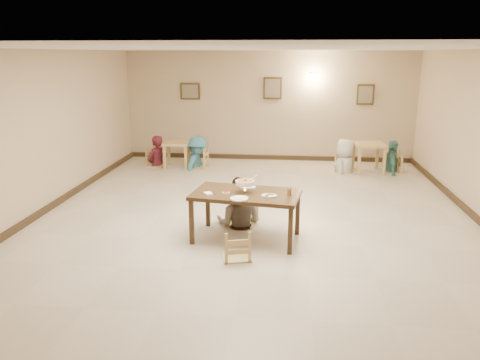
# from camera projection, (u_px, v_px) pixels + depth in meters

# --- Properties ---
(floor) EXTENTS (10.00, 10.00, 0.00)m
(floor) POSITION_uv_depth(u_px,v_px,m) (255.00, 218.00, 8.56)
(floor) COLOR beige
(floor) RESTS_ON ground
(ceiling) EXTENTS (10.00, 10.00, 0.00)m
(ceiling) POSITION_uv_depth(u_px,v_px,m) (256.00, 48.00, 7.78)
(ceiling) COLOR silver
(ceiling) RESTS_ON wall_back
(wall_back) EXTENTS (10.00, 0.00, 10.00)m
(wall_back) POSITION_uv_depth(u_px,v_px,m) (269.00, 106.00, 12.97)
(wall_back) COLOR #C5AB8B
(wall_back) RESTS_ON floor
(wall_front) EXTENTS (10.00, 0.00, 10.00)m
(wall_front) POSITION_uv_depth(u_px,v_px,m) (205.00, 257.00, 3.37)
(wall_front) COLOR #C5AB8B
(wall_front) RESTS_ON floor
(wall_left) EXTENTS (0.00, 10.00, 10.00)m
(wall_left) POSITION_uv_depth(u_px,v_px,m) (38.00, 133.00, 8.58)
(wall_left) COLOR #C5AB8B
(wall_left) RESTS_ON floor
(baseboard_back) EXTENTS (8.00, 0.06, 0.12)m
(baseboard_back) POSITION_uv_depth(u_px,v_px,m) (268.00, 157.00, 13.32)
(baseboard_back) COLOR #332515
(baseboard_back) RESTS_ON floor
(baseboard_left) EXTENTS (0.06, 10.00, 0.12)m
(baseboard_left) POSITION_uv_depth(u_px,v_px,m) (48.00, 208.00, 8.95)
(baseboard_left) COLOR #332515
(baseboard_left) RESTS_ON floor
(picture_a) EXTENTS (0.55, 0.04, 0.45)m
(picture_a) POSITION_uv_depth(u_px,v_px,m) (190.00, 91.00, 13.05)
(picture_a) COLOR #3E2F15
(picture_a) RESTS_ON wall_back
(picture_b) EXTENTS (0.50, 0.04, 0.60)m
(picture_b) POSITION_uv_depth(u_px,v_px,m) (273.00, 88.00, 12.79)
(picture_b) COLOR #3E2F15
(picture_b) RESTS_ON wall_back
(picture_c) EXTENTS (0.45, 0.04, 0.55)m
(picture_c) POSITION_uv_depth(u_px,v_px,m) (365.00, 95.00, 12.57)
(picture_c) COLOR #3E2F15
(picture_c) RESTS_ON wall_back
(wall_sconce) EXTENTS (0.16, 0.05, 0.22)m
(wall_sconce) POSITION_uv_depth(u_px,v_px,m) (314.00, 77.00, 12.60)
(wall_sconce) COLOR #FFD88C
(wall_sconce) RESTS_ON wall_back
(main_table) EXTENTS (1.79, 1.18, 0.79)m
(main_table) POSITION_uv_depth(u_px,v_px,m) (246.00, 198.00, 7.43)
(main_table) COLOR #3E2813
(main_table) RESTS_ON floor
(chair_far) EXTENTS (0.50, 0.50, 1.06)m
(chair_far) POSITION_uv_depth(u_px,v_px,m) (242.00, 194.00, 8.20)
(chair_far) COLOR tan
(chair_far) RESTS_ON floor
(chair_near) EXTENTS (0.41, 0.41, 0.88)m
(chair_near) POSITION_uv_depth(u_px,v_px,m) (236.00, 230.00, 6.79)
(chair_near) COLOR tan
(chair_near) RESTS_ON floor
(main_diner) EXTENTS (0.93, 0.77, 1.73)m
(main_diner) POSITION_uv_depth(u_px,v_px,m) (239.00, 177.00, 8.03)
(main_diner) COLOR gray
(main_diner) RESTS_ON floor
(curry_warmer) EXTENTS (0.33, 0.30, 0.27)m
(curry_warmer) POSITION_uv_depth(u_px,v_px,m) (245.00, 183.00, 7.39)
(curry_warmer) COLOR silver
(curry_warmer) RESTS_ON main_table
(rice_plate_far) EXTENTS (0.26, 0.26, 0.06)m
(rice_plate_far) POSITION_uv_depth(u_px,v_px,m) (248.00, 187.00, 7.69)
(rice_plate_far) COLOR white
(rice_plate_far) RESTS_ON main_table
(rice_plate_near) EXTENTS (0.28, 0.28, 0.06)m
(rice_plate_near) POSITION_uv_depth(u_px,v_px,m) (239.00, 198.00, 7.07)
(rice_plate_near) COLOR white
(rice_plate_near) RESTS_ON main_table
(fried_plate) EXTENTS (0.24, 0.24, 0.05)m
(fried_plate) POSITION_uv_depth(u_px,v_px,m) (269.00, 195.00, 7.21)
(fried_plate) COLOR white
(fried_plate) RESTS_ON main_table
(chili_dish) EXTENTS (0.12, 0.12, 0.02)m
(chili_dish) POSITION_uv_depth(u_px,v_px,m) (226.00, 193.00, 7.38)
(chili_dish) COLOR white
(chili_dish) RESTS_ON main_table
(napkin_cutlery) EXTENTS (0.20, 0.23, 0.03)m
(napkin_cutlery) POSITION_uv_depth(u_px,v_px,m) (208.00, 194.00, 7.32)
(napkin_cutlery) COLOR white
(napkin_cutlery) RESTS_ON main_table
(drink_glass) EXTENTS (0.07, 0.07, 0.13)m
(drink_glass) POSITION_uv_depth(u_px,v_px,m) (289.00, 191.00, 7.26)
(drink_glass) COLOR white
(drink_glass) RESTS_ON main_table
(bg_table_left) EXTENTS (0.72, 0.72, 0.67)m
(bg_table_left) POSITION_uv_depth(u_px,v_px,m) (177.00, 147.00, 12.32)
(bg_table_left) COLOR tan
(bg_table_left) RESTS_ON floor
(bg_table_right) EXTENTS (0.81, 0.81, 0.74)m
(bg_table_right) POSITION_uv_depth(u_px,v_px,m) (369.00, 149.00, 11.77)
(bg_table_right) COLOR tan
(bg_table_right) RESTS_ON floor
(bg_chair_ll) EXTENTS (0.42, 0.42, 0.90)m
(bg_chair_ll) POSITION_uv_depth(u_px,v_px,m) (156.00, 150.00, 12.43)
(bg_chair_ll) COLOR tan
(bg_chair_ll) RESTS_ON floor
(bg_chair_lr) EXTENTS (0.50, 0.50, 1.06)m
(bg_chair_lr) POSITION_uv_depth(u_px,v_px,m) (198.00, 148.00, 12.20)
(bg_chair_lr) COLOR tan
(bg_chair_lr) RESTS_ON floor
(bg_chair_rl) EXTENTS (0.41, 0.41, 0.87)m
(bg_chair_rl) POSITION_uv_depth(u_px,v_px,m) (345.00, 155.00, 11.83)
(bg_chair_rl) COLOR tan
(bg_chair_rl) RESTS_ON floor
(bg_chair_rr) EXTENTS (0.46, 0.46, 0.97)m
(bg_chair_rr) POSITION_uv_depth(u_px,v_px,m) (392.00, 153.00, 11.81)
(bg_chair_rr) COLOR tan
(bg_chair_rr) RESTS_ON floor
(bg_diner_a) EXTENTS (0.63, 0.72, 1.65)m
(bg_diner_a) POSITION_uv_depth(u_px,v_px,m) (155.00, 136.00, 12.34)
(bg_diner_a) COLOR #4F1622
(bg_diner_a) RESTS_ON floor
(bg_diner_b) EXTENTS (0.84, 1.20, 1.71)m
(bg_diner_b) POSITION_uv_depth(u_px,v_px,m) (197.00, 136.00, 12.11)
(bg_diner_b) COLOR teal
(bg_diner_b) RESTS_ON floor
(bg_diner_c) EXTENTS (0.84, 0.97, 1.69)m
(bg_diner_c) POSITION_uv_depth(u_px,v_px,m) (346.00, 139.00, 11.72)
(bg_diner_c) COLOR silver
(bg_diner_c) RESTS_ON floor
(bg_diner_d) EXTENTS (0.45, 0.98, 1.63)m
(bg_diner_d) POSITION_uv_depth(u_px,v_px,m) (393.00, 140.00, 11.73)
(bg_diner_d) COLOR teal
(bg_diner_d) RESTS_ON floor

